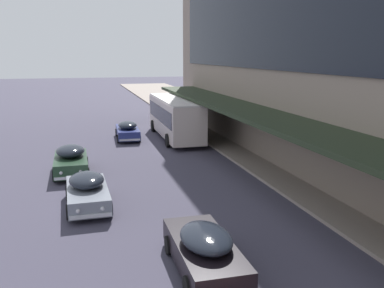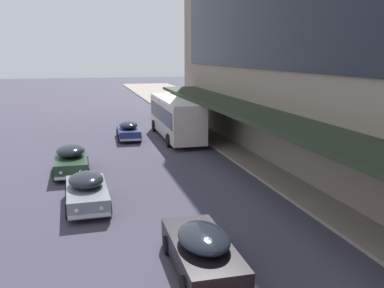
{
  "view_description": "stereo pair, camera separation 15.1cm",
  "coord_description": "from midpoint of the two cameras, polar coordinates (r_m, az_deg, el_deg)",
  "views": [
    {
      "loc": [
        -3.29,
        -5.65,
        6.69
      ],
      "look_at": [
        2.74,
        16.76,
        1.78
      ],
      "focal_mm": 40.0,
      "sensor_mm": 36.0,
      "label": 1
    },
    {
      "loc": [
        -3.14,
        -5.69,
        6.69
      ],
      "look_at": [
        2.74,
        16.76,
        1.78
      ],
      "focal_mm": 40.0,
      "sensor_mm": 36.0,
      "label": 2
    }
  ],
  "objects": [
    {
      "name": "sedan_lead_mid",
      "position": [
        13.69,
        1.33,
        -13.85
      ],
      "size": [
        1.92,
        4.68,
        1.48
      ],
      "color": "black",
      "rests_on": "ground"
    },
    {
      "name": "sedan_trailing_mid",
      "position": [
        25.21,
        -16.02,
        -2.07
      ],
      "size": [
        1.94,
        4.45,
        1.61
      ],
      "color": "#213B27",
      "rests_on": "ground"
    },
    {
      "name": "transit_bus_kerbside_front",
      "position": [
        34.28,
        -2.44,
        3.81
      ],
      "size": [
        2.78,
        10.37,
        3.2
      ],
      "color": "beige",
      "rests_on": "ground"
    },
    {
      "name": "sedan_oncoming_rear",
      "position": [
        19.65,
        -14.0,
        -6.07
      ],
      "size": [
        1.96,
        4.42,
        1.49
      ],
      "color": "gray",
      "rests_on": "ground"
    },
    {
      "name": "sedan_far_back",
      "position": [
        34.4,
        -8.72,
        1.82
      ],
      "size": [
        1.92,
        4.6,
        1.46
      ],
      "color": "navy",
      "rests_on": "ground"
    }
  ]
}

